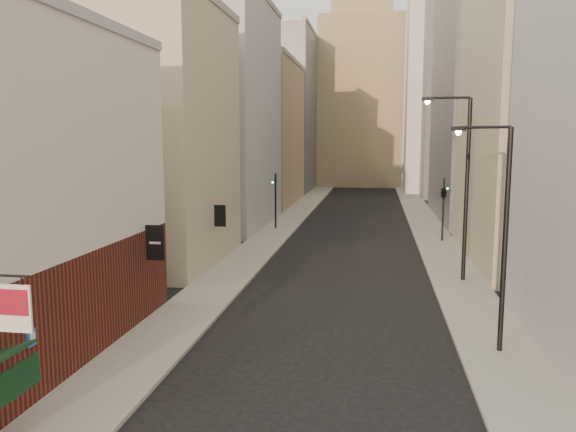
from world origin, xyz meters
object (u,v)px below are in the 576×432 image
(clock_tower, at_px, (361,83))
(traffic_light_left, at_px, (275,190))
(streetlamp_mid, at_px, (462,178))
(white_tower, at_px, (435,65))
(traffic_light_right, at_px, (444,192))
(streetlamp_near, at_px, (500,226))

(clock_tower, bearing_deg, traffic_light_left, -96.37)
(streetlamp_mid, distance_m, traffic_light_left, 21.23)
(white_tower, bearing_deg, traffic_light_left, -113.85)
(white_tower, distance_m, traffic_light_left, 44.22)
(clock_tower, xyz_separation_m, traffic_light_right, (8.02, -55.95, -13.69))
(white_tower, height_order, traffic_light_left, white_tower)
(streetlamp_near, distance_m, traffic_light_left, 30.07)
(clock_tower, height_order, traffic_light_right, clock_tower)
(clock_tower, bearing_deg, streetlamp_near, -84.71)
(streetlamp_mid, bearing_deg, white_tower, 83.17)
(white_tower, xyz_separation_m, streetlamp_near, (-3.69, -65.06, -13.80))
(white_tower, bearing_deg, traffic_light_right, -94.07)
(clock_tower, relative_size, white_tower, 1.08)
(clock_tower, height_order, white_tower, clock_tower)
(traffic_light_left, bearing_deg, white_tower, -104.52)
(white_tower, distance_m, streetlamp_near, 66.61)
(streetlamp_near, distance_m, traffic_light_right, 23.14)
(white_tower, relative_size, traffic_light_left, 8.30)
(clock_tower, height_order, traffic_light_left, clock_tower)
(traffic_light_right, bearing_deg, traffic_light_left, 0.34)
(clock_tower, relative_size, streetlamp_near, 5.34)
(streetlamp_near, bearing_deg, streetlamp_mid, 113.64)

